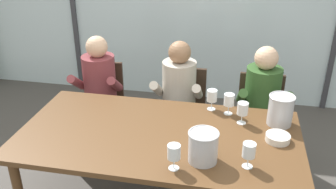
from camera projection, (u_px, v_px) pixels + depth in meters
name	position (u px, v px, depth m)	size (l,w,h in m)	color
ground	(180.00, 146.00, 3.95)	(14.00, 14.00, 0.00)	#4C4742
dining_table	(159.00, 141.00, 2.76)	(2.07, 1.08, 0.77)	brown
chair_near_curtain	(102.00, 99.00, 3.81)	(0.49, 0.49, 0.88)	#332319
chair_left_of_center	(183.00, 106.00, 3.68)	(0.45, 0.45, 0.88)	#332319
chair_center	(259.00, 114.00, 3.54)	(0.44, 0.44, 0.88)	#332319
person_maroon_top	(98.00, 89.00, 3.63)	(0.48, 0.63, 1.20)	brown
person_beige_jumper	(178.00, 96.00, 3.49)	(0.47, 0.62, 1.20)	#B7AD9E
person_olive_shirt	(262.00, 103.00, 3.35)	(0.48, 0.62, 1.20)	#2D5123
ice_bucket_primary	(281.00, 110.00, 2.80)	(0.20, 0.20, 0.24)	#B7B7BC
ice_bucket_secondary	(203.00, 146.00, 2.38)	(0.20, 0.20, 0.21)	#B7B7BC
tasting_bowl	(278.00, 138.00, 2.63)	(0.17, 0.17, 0.05)	silver
wine_glass_by_left_taster	(212.00, 96.00, 3.02)	(0.08, 0.08, 0.17)	silver
wine_glass_near_bucket	(174.00, 153.00, 2.30)	(0.08, 0.08, 0.17)	silver
wine_glass_center_pour	(249.00, 151.00, 2.32)	(0.08, 0.08, 0.17)	silver
wine_glass_by_right_taster	(243.00, 110.00, 2.81)	(0.08, 0.08, 0.17)	silver
wine_glass_spare_empty	(229.00, 100.00, 2.95)	(0.08, 0.08, 0.17)	silver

